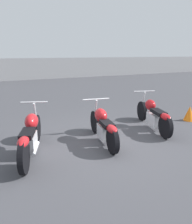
{
  "coord_description": "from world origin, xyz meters",
  "views": [
    {
      "loc": [
        -2.35,
        -4.31,
        2.11
      ],
      "look_at": [
        0.0,
        0.53,
        0.65
      ],
      "focal_mm": 35.0,
      "sensor_mm": 36.0,
      "label": 1
    }
  ],
  "objects_px": {
    "motorcycle_slot_1": "(103,126)",
    "traffic_cone_near": "(189,113)",
    "motorcycle_slot_0": "(31,135)",
    "motorcycle_slot_2": "(153,115)"
  },
  "relations": [
    {
      "from": "motorcycle_slot_1",
      "to": "traffic_cone_near",
      "type": "height_order",
      "value": "motorcycle_slot_1"
    },
    {
      "from": "motorcycle_slot_0",
      "to": "motorcycle_slot_2",
      "type": "distance_m",
      "value": 3.44
    },
    {
      "from": "motorcycle_slot_0",
      "to": "motorcycle_slot_1",
      "type": "bearing_deg",
      "value": 17.8
    },
    {
      "from": "motorcycle_slot_1",
      "to": "traffic_cone_near",
      "type": "xyz_separation_m",
      "value": [
        3.31,
        0.35,
        -0.18
      ]
    },
    {
      "from": "motorcycle_slot_2",
      "to": "traffic_cone_near",
      "type": "height_order",
      "value": "motorcycle_slot_2"
    },
    {
      "from": "motorcycle_slot_0",
      "to": "traffic_cone_near",
      "type": "xyz_separation_m",
      "value": [
        5.0,
        0.3,
        -0.2
      ]
    },
    {
      "from": "motorcycle_slot_1",
      "to": "motorcycle_slot_2",
      "type": "height_order",
      "value": "motorcycle_slot_2"
    },
    {
      "from": "motorcycle_slot_0",
      "to": "motorcycle_slot_1",
      "type": "xyz_separation_m",
      "value": [
        1.69,
        -0.05,
        -0.02
      ]
    },
    {
      "from": "motorcycle_slot_2",
      "to": "traffic_cone_near",
      "type": "bearing_deg",
      "value": 19.42
    },
    {
      "from": "traffic_cone_near",
      "to": "motorcycle_slot_1",
      "type": "bearing_deg",
      "value": -173.98
    }
  ]
}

